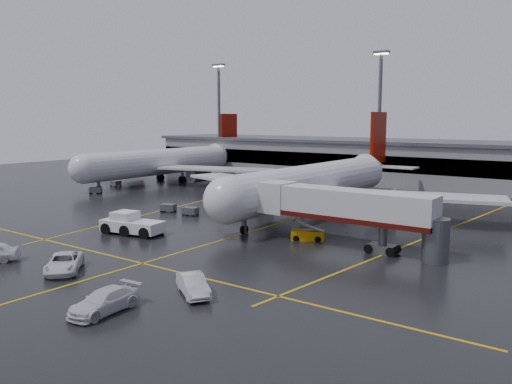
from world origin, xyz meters
The scene contains 21 objects.
ground centered at (0.00, 0.00, 0.00)m, with size 220.00×220.00×0.00m, color black.
apron_line_centre centered at (0.00, 0.00, 0.01)m, with size 0.25×90.00×0.02m, color gold.
apron_line_stop centered at (0.00, -22.00, 0.01)m, with size 60.00×0.25×0.02m, color gold.
apron_line_left centered at (-20.00, 10.00, 0.01)m, with size 0.25×70.00×0.02m, color gold.
apron_line_right centered at (18.00, 10.00, 0.01)m, with size 0.25×70.00×0.02m, color gold.
terminal centered at (0.00, 47.93, 4.32)m, with size 122.00×19.00×8.60m.
light_mast_left centered at (-45.00, 42.00, 14.47)m, with size 3.00×1.20×25.45m.
light_mast_mid centered at (-5.00, 42.00, 14.47)m, with size 3.00×1.20×25.45m.
main_airliner centered at (0.00, 9.70, 4.21)m, with size 48.80×45.60×14.10m.
second_airliner centered at (-42.00, 21.70, 4.21)m, with size 48.80×45.60×14.10m.
jet_bridge centered at (11.87, -6.00, 3.93)m, with size 19.90×3.40×6.05m.
pushback_tractor centered at (-10.24, -14.55, 1.03)m, with size 7.61×4.23×2.58m.
belt_loader centered at (7.39, -5.49, 0.54)m, with size 3.72×2.73×2.18m.
service_van_a centered at (-3.43, -27.58, 0.78)m, with size 2.58×5.59×1.55m, color white.
service_van_b centered at (6.96, -31.46, 0.77)m, with size 2.16×5.32×1.54m, color silver.
service_van_c centered at (9.39, -25.40, 0.77)m, with size 1.62×4.65×1.53m, color silver.
baggage_cart_a centered at (-12.53, -2.50, 0.63)m, with size 2.23×1.70×1.12m.
baggage_cart_b centered at (-16.85, -2.37, 0.63)m, with size 2.34×1.95×1.12m.
baggage_cart_c centered at (-12.26, 5.78, 0.63)m, with size 2.30×1.84×1.12m.
baggage_cart_d centered at (-44.73, 10.91, 0.63)m, with size 2.13×1.51×1.12m.
baggage_cart_e centered at (-39.83, 2.72, 0.63)m, with size 2.36×2.30×1.12m.
Camera 1 is at (34.70, -52.19, 12.88)m, focal length 36.23 mm.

